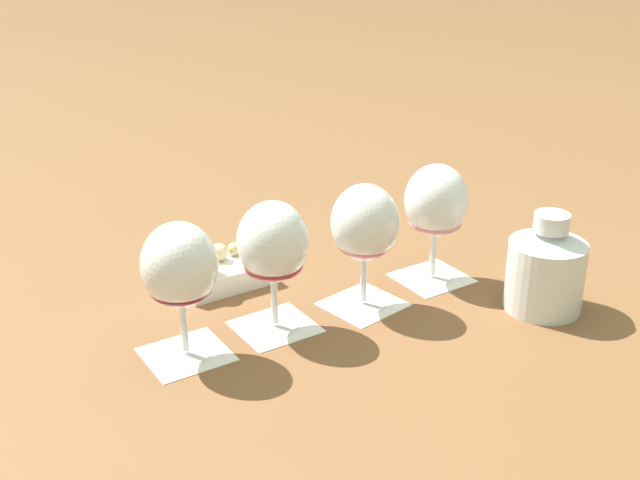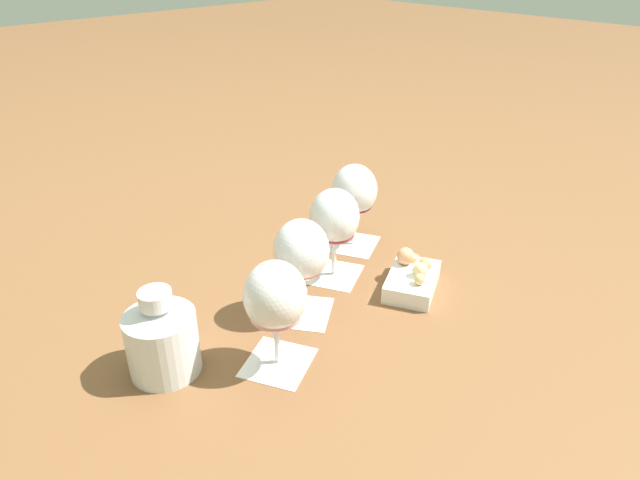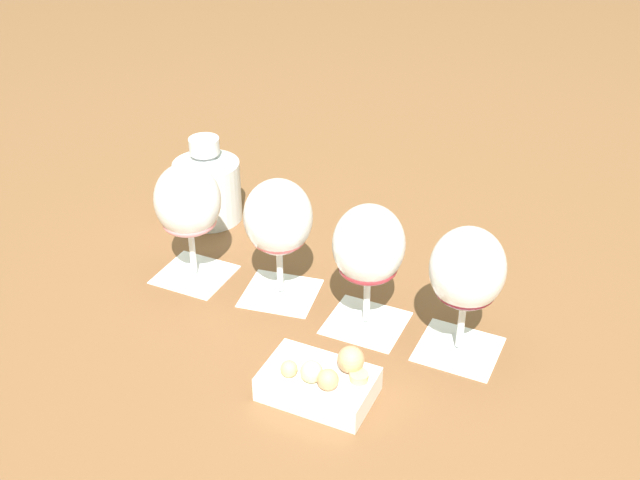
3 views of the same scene
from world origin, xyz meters
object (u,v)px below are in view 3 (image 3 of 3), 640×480
object	(u,v)px
wine_glass_3	(467,274)
ceramic_vase	(207,184)
snack_dish	(321,381)
wine_glass_1	(278,222)
wine_glass_2	(369,249)
wine_glass_0	(188,205)

from	to	relation	value
wine_glass_3	ceramic_vase	world-z (taller)	wine_glass_3
wine_glass_3	snack_dish	bearing A→B (deg)	-102.92
ceramic_vase	snack_dish	size ratio (longest dim) A/B	0.91
wine_glass_3	wine_glass_1	bearing A→B (deg)	-156.33
wine_glass_2	wine_glass_3	size ratio (longest dim) A/B	1.00
wine_glass_3	wine_glass_0	bearing A→B (deg)	-153.68
snack_dish	wine_glass_3	bearing A→B (deg)	77.08
wine_glass_1	wine_glass_2	distance (m)	0.14
wine_glass_1	snack_dish	xyz separation A→B (m)	(0.21, -0.09, -0.10)
wine_glass_0	wine_glass_1	distance (m)	0.14
ceramic_vase	snack_dish	xyz separation A→B (m)	(0.46, -0.13, -0.04)
wine_glass_3	ceramic_vase	distance (m)	0.52
wine_glass_0	snack_dish	world-z (taller)	wine_glass_0
wine_glass_1	wine_glass_3	distance (m)	0.28
wine_glass_2	wine_glass_3	xyz separation A→B (m)	(0.12, 0.06, -0.00)
wine_glass_2	ceramic_vase	bearing A→B (deg)	-178.00
wine_glass_0	wine_glass_1	xyz separation A→B (m)	(0.12, 0.07, -0.00)
wine_glass_2	snack_dish	xyz separation A→B (m)	(0.07, -0.14, -0.10)
wine_glass_2	snack_dish	distance (m)	0.19
wine_glass_0	ceramic_vase	distance (m)	0.19
wine_glass_0	wine_glass_1	bearing A→B (deg)	31.47
wine_glass_1	snack_dish	world-z (taller)	wine_glass_1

